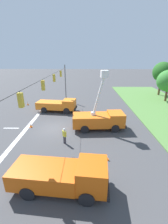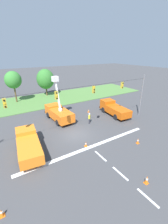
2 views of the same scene
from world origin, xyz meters
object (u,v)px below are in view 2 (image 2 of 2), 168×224
(traffic_cone_foreground_right, at_px, (147,180))
(utility_truck_support_near, at_px, (114,109))
(utility_truck_support_far, at_px, (28,144))
(tree_east, at_px, (45,79))
(traffic_cone_mid_left, at_px, (2,213))
(tree_centre, at_px, (13,80))
(traffic_cone_near_bucket, at_px, (89,111))
(traffic_cone_foreground_left, at_px, (86,144))
(traffic_cone_mid_right, at_px, (138,141))
(utility_truck_bucket_lift, at_px, (59,112))
(road_worker, at_px, (89,118))

(traffic_cone_foreground_right, bearing_deg, utility_truck_support_near, 58.07)
(utility_truck_support_far, bearing_deg, tree_east, 66.07)
(tree_east, distance_m, traffic_cone_mid_left, 31.50)
(tree_centre, relative_size, utility_truck_support_far, 1.03)
(traffic_cone_foreground_right, relative_size, traffic_cone_near_bucket, 1.35)
(traffic_cone_foreground_right, height_order, traffic_cone_mid_left, traffic_cone_foreground_right)
(traffic_cone_foreground_left, xyz_separation_m, traffic_cone_mid_right, (5.84, -2.92, 0.05))
(utility_truck_bucket_lift, relative_size, traffic_cone_mid_left, 11.04)
(tree_centre, relative_size, utility_truck_support_near, 1.02)
(traffic_cone_foreground_right, bearing_deg, utility_truck_support_far, 127.39)
(traffic_cone_near_bucket, bearing_deg, utility_truck_bucket_lift, -177.98)
(tree_centre, bearing_deg, traffic_cone_mid_left, -101.58)
(road_worker, distance_m, traffic_cone_mid_right, 8.17)
(traffic_cone_foreground_left, bearing_deg, utility_truck_support_near, 30.35)
(utility_truck_bucket_lift, bearing_deg, utility_truck_support_near, -18.89)
(traffic_cone_foreground_right, bearing_deg, traffic_cone_foreground_left, 101.26)
(traffic_cone_foreground_left, bearing_deg, traffic_cone_mid_left, -157.74)
(utility_truck_support_far, relative_size, traffic_cone_foreground_left, 10.86)
(tree_centre, bearing_deg, utility_truck_bucket_lift, -72.76)
(road_worker, xyz_separation_m, traffic_cone_foreground_left, (-3.86, -4.97, -0.70))
(utility_truck_bucket_lift, height_order, traffic_cone_foreground_left, utility_truck_bucket_lift)
(utility_truck_support_near, bearing_deg, traffic_cone_mid_left, -153.52)
(utility_truck_support_near, bearing_deg, utility_truck_support_far, -168.64)
(utility_truck_support_near, xyz_separation_m, traffic_cone_foreground_left, (-9.63, -5.64, -0.87))
(road_worker, distance_m, traffic_cone_foreground_right, 12.65)
(utility_truck_support_near, bearing_deg, tree_centre, 128.60)
(traffic_cone_foreground_right, bearing_deg, tree_east, 86.10)
(traffic_cone_near_bucket, bearing_deg, traffic_cone_mid_left, -140.95)
(tree_east, relative_size, utility_truck_support_far, 1.00)
(utility_truck_bucket_lift, bearing_deg, utility_truck_support_far, -135.16)
(utility_truck_support_near, bearing_deg, traffic_cone_mid_right, -113.87)
(utility_truck_support_far, bearing_deg, traffic_cone_near_bucket, 27.62)
(utility_truck_bucket_lift, height_order, utility_truck_support_far, utility_truck_bucket_lift)
(road_worker, relative_size, traffic_cone_near_bucket, 2.98)
(traffic_cone_foreground_left, distance_m, traffic_cone_mid_right, 6.54)
(road_worker, height_order, traffic_cone_foreground_left, road_worker)
(tree_east, relative_size, traffic_cone_mid_right, 9.50)
(tree_east, height_order, traffic_cone_foreground_left, tree_east)
(tree_east, relative_size, traffic_cone_mid_left, 10.36)
(utility_truck_bucket_lift, distance_m, traffic_cone_mid_left, 16.07)
(utility_truck_support_far, distance_m, traffic_cone_foreground_right, 12.50)
(utility_truck_support_far, distance_m, traffic_cone_near_bucket, 14.21)
(traffic_cone_near_bucket, bearing_deg, traffic_cone_foreground_right, -106.81)
(traffic_cone_foreground_right, relative_size, traffic_cone_mid_left, 1.23)
(utility_truck_support_far, height_order, traffic_cone_foreground_left, utility_truck_support_far)
(utility_truck_support_near, height_order, road_worker, utility_truck_support_near)
(tree_centre, bearing_deg, tree_east, 12.67)
(tree_east, xyz_separation_m, road_worker, (0.20, -19.50, -3.27))
(traffic_cone_foreground_right, height_order, traffic_cone_mid_right, traffic_cone_foreground_right)
(utility_truck_support_far, height_order, traffic_cone_near_bucket, utility_truck_support_far)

